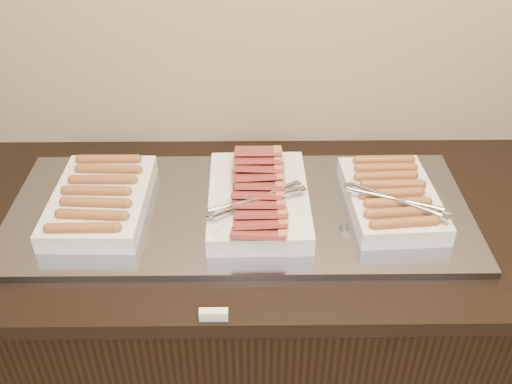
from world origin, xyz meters
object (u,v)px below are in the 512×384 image
counter (249,327)px  dish_center (258,198)px  dish_right (391,197)px  warming_tray (240,211)px  dish_left (100,199)px

counter → dish_center: size_ratio=5.10×
dish_center → dish_right: dish_center is taller
warming_tray → dish_right: size_ratio=3.49×
counter → dish_right: dish_right is taller
dish_left → warming_tray: bearing=1.1°
dish_left → dish_right: dish_right is taller
dish_center → dish_left: bearing=178.8°
dish_center → counter: bearing=171.9°
counter → dish_left: dish_left is taller
counter → dish_left: 0.63m
counter → warming_tray: warming_tray is taller
warming_tray → dish_right: dish_right is taller
warming_tray → dish_center: dish_center is taller
warming_tray → dish_left: 0.36m
dish_left → dish_center: dish_center is taller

